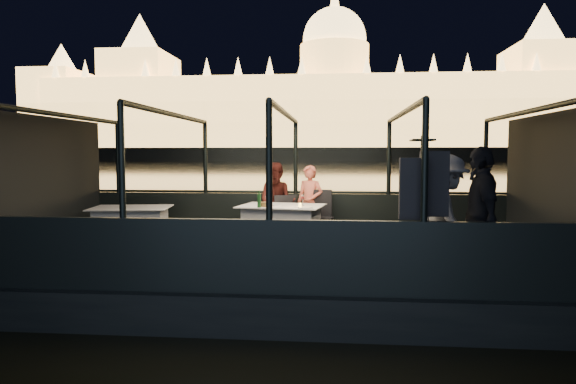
# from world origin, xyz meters

# --- Properties ---
(river_water) EXTENTS (500.00, 500.00, 0.00)m
(river_water) POSITION_xyz_m (0.00, 80.00, 0.00)
(river_water) COLOR black
(river_water) RESTS_ON ground
(boat_hull) EXTENTS (8.60, 4.40, 1.00)m
(boat_hull) POSITION_xyz_m (0.00, 0.00, 0.00)
(boat_hull) COLOR black
(boat_hull) RESTS_ON river_water
(boat_deck) EXTENTS (8.00, 4.00, 0.04)m
(boat_deck) POSITION_xyz_m (0.00, 0.00, 0.48)
(boat_deck) COLOR black
(boat_deck) RESTS_ON boat_hull
(gunwale_port) EXTENTS (8.00, 0.08, 0.90)m
(gunwale_port) POSITION_xyz_m (0.00, 2.00, 0.95)
(gunwale_port) COLOR black
(gunwale_port) RESTS_ON boat_deck
(gunwale_starboard) EXTENTS (8.00, 0.08, 0.90)m
(gunwale_starboard) POSITION_xyz_m (0.00, -2.00, 0.95)
(gunwale_starboard) COLOR black
(gunwale_starboard) RESTS_ON boat_deck
(cabin_glass_port) EXTENTS (8.00, 0.02, 1.40)m
(cabin_glass_port) POSITION_xyz_m (0.00, 2.00, 2.10)
(cabin_glass_port) COLOR #99B2B2
(cabin_glass_port) RESTS_ON gunwale_port
(cabin_glass_starboard) EXTENTS (8.00, 0.02, 1.40)m
(cabin_glass_starboard) POSITION_xyz_m (0.00, -2.00, 2.10)
(cabin_glass_starboard) COLOR #99B2B2
(cabin_glass_starboard) RESTS_ON gunwale_starboard
(cabin_roof_glass) EXTENTS (8.00, 4.00, 0.02)m
(cabin_roof_glass) POSITION_xyz_m (0.00, 0.00, 2.80)
(cabin_roof_glass) COLOR #99B2B2
(cabin_roof_glass) RESTS_ON boat_deck
(end_wall_fore) EXTENTS (0.02, 4.00, 2.30)m
(end_wall_fore) POSITION_xyz_m (-4.00, 0.00, 1.65)
(end_wall_fore) COLOR black
(end_wall_fore) RESTS_ON boat_deck
(end_wall_aft) EXTENTS (0.02, 4.00, 2.30)m
(end_wall_aft) POSITION_xyz_m (4.00, 0.00, 1.65)
(end_wall_aft) COLOR black
(end_wall_aft) RESTS_ON boat_deck
(canopy_ribs) EXTENTS (8.00, 4.00, 2.30)m
(canopy_ribs) POSITION_xyz_m (0.00, 0.00, 1.65)
(canopy_ribs) COLOR black
(canopy_ribs) RESTS_ON boat_deck
(embankment) EXTENTS (400.00, 140.00, 6.00)m
(embankment) POSITION_xyz_m (0.00, 210.00, 1.00)
(embankment) COLOR #423D33
(embankment) RESTS_ON ground
(parliament_building) EXTENTS (220.00, 32.00, 60.00)m
(parliament_building) POSITION_xyz_m (0.00, 175.00, 29.00)
(parliament_building) COLOR #F2D18C
(parliament_building) RESTS_ON embankment
(dining_table_central) EXTENTS (1.60, 1.27, 0.77)m
(dining_table_central) POSITION_xyz_m (-0.17, 1.02, 0.89)
(dining_table_central) COLOR white
(dining_table_central) RESTS_ON boat_deck
(dining_table_aft) EXTENTS (1.50, 1.18, 0.73)m
(dining_table_aft) POSITION_xyz_m (-2.88, 0.86, 0.89)
(dining_table_aft) COLOR silver
(dining_table_aft) RESTS_ON boat_deck
(chair_port_left) EXTENTS (0.53, 0.53, 0.89)m
(chair_port_left) POSITION_xyz_m (-0.18, 1.47, 0.95)
(chair_port_left) COLOR black
(chair_port_left) RESTS_ON boat_deck
(chair_port_right) EXTENTS (0.54, 0.54, 0.99)m
(chair_port_right) POSITION_xyz_m (0.49, 1.47, 0.95)
(chair_port_right) COLOR black
(chair_port_right) RESTS_ON boat_deck
(coat_stand) EXTENTS (0.64, 0.58, 1.90)m
(coat_stand) POSITION_xyz_m (1.81, -1.71, 1.40)
(coat_stand) COLOR black
(coat_stand) RESTS_ON boat_deck
(person_woman_coral) EXTENTS (0.62, 0.52, 1.46)m
(person_woman_coral) POSITION_xyz_m (0.29, 1.74, 1.25)
(person_woman_coral) COLOR #ED7156
(person_woman_coral) RESTS_ON boat_deck
(person_man_maroon) EXTENTS (0.78, 0.64, 1.51)m
(person_man_maroon) POSITION_xyz_m (-0.34, 1.74, 1.25)
(person_man_maroon) COLOR #3F1511
(person_man_maroon) RESTS_ON boat_deck
(passenger_stripe) EXTENTS (0.82, 1.19, 1.68)m
(passenger_stripe) POSITION_xyz_m (2.21, -1.19, 1.35)
(passenger_stripe) COLOR silver
(passenger_stripe) RESTS_ON boat_deck
(passenger_dark) EXTENTS (0.47, 1.06, 1.78)m
(passenger_dark) POSITION_xyz_m (2.59, -1.45, 1.35)
(passenger_dark) COLOR black
(passenger_dark) RESTS_ON boat_deck
(wine_bottle) EXTENTS (0.08, 0.08, 0.30)m
(wine_bottle) POSITION_xyz_m (-0.51, 0.61, 1.42)
(wine_bottle) COLOR #163D1A
(wine_bottle) RESTS_ON dining_table_central
(bread_basket) EXTENTS (0.27, 0.27, 0.08)m
(bread_basket) POSITION_xyz_m (-0.41, 0.75, 1.31)
(bread_basket) COLOR brown
(bread_basket) RESTS_ON dining_table_central
(amber_candle) EXTENTS (0.06, 0.06, 0.07)m
(amber_candle) POSITION_xyz_m (0.18, 0.72, 1.31)
(amber_candle) COLOR yellow
(amber_candle) RESTS_ON dining_table_central
(plate_near) EXTENTS (0.31, 0.31, 0.02)m
(plate_near) POSITION_xyz_m (0.27, 0.61, 1.27)
(plate_near) COLOR silver
(plate_near) RESTS_ON dining_table_central
(plate_far) EXTENTS (0.31, 0.31, 0.02)m
(plate_far) POSITION_xyz_m (-0.28, 0.99, 1.27)
(plate_far) COLOR silver
(plate_far) RESTS_ON dining_table_central
(wine_glass_white) EXTENTS (0.08, 0.08, 0.18)m
(wine_glass_white) POSITION_xyz_m (-0.39, 0.69, 1.36)
(wine_glass_white) COLOR silver
(wine_glass_white) RESTS_ON dining_table_central
(wine_glass_red) EXTENTS (0.08, 0.08, 0.19)m
(wine_glass_red) POSITION_xyz_m (0.20, 1.03, 1.36)
(wine_glass_red) COLOR silver
(wine_glass_red) RESTS_ON dining_table_central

